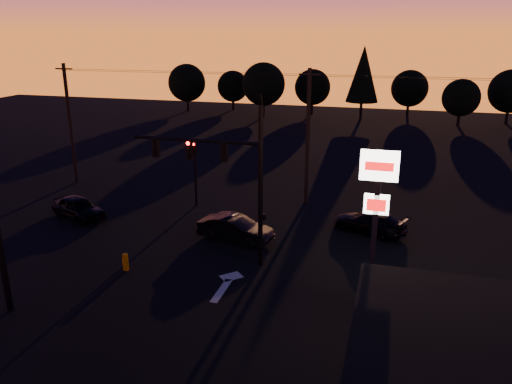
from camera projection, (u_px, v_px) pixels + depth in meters
The scene contains 21 objects.
ground at pixel (203, 300), 21.82m from camera, with size 120.00×120.00×0.00m, color black.
lane_arrow at pixel (226, 284), 23.22m from camera, with size 1.20×3.10×0.01m.
traffic_signal_mast at pixel (228, 168), 23.98m from camera, with size 6.79×0.52×8.58m.
secondary_signal at pixel (195, 164), 32.74m from camera, with size 0.30×0.31×4.35m.
pylon_sign at pixel (377, 197), 19.88m from camera, with size 1.50×0.28×6.80m.
utility_pole_0 at pixel (70, 124), 37.34m from camera, with size 1.40×0.26×9.00m.
utility_pole_1 at pixel (308, 137), 32.72m from camera, with size 1.40×0.26×9.00m.
power_wires at pixel (310, 75), 31.49m from camera, with size 36.00×1.22×0.07m.
bollard at pixel (126, 262), 24.43m from camera, with size 0.29×0.29×0.86m, color orange.
tree_0 at pixel (187, 83), 72.02m from camera, with size 5.36×5.36×6.74m.
tree_1 at pixel (233, 86), 73.42m from camera, with size 4.54×4.54×5.71m.
tree_2 at pixel (264, 84), 67.01m from camera, with size 5.77×5.78×7.26m.
tree_3 at pixel (313, 87), 69.33m from camera, with size 4.95×4.95×6.22m.
tree_4 at pixel (363, 74), 64.11m from camera, with size 4.18×4.18×9.50m.
tree_5 at pixel (410, 88), 67.82m from camera, with size 4.95×4.95×6.22m.
tree_6 at pixel (461, 98), 60.88m from camera, with size 4.54×4.54×5.71m.
tree_7 at pixel (511, 91), 61.89m from camera, with size 5.36×5.36×6.74m.
car_left at pixel (78, 207), 31.20m from camera, with size 1.62×4.02×1.37m, color black.
car_mid at pixel (235, 229), 27.82m from camera, with size 1.49×4.26×1.40m, color black.
car_right at pixel (370, 222), 28.95m from camera, with size 1.75×4.31×1.25m, color black.
suv_parked at pixel (462, 345), 17.54m from camera, with size 2.24×4.86×1.35m, color black.
Camera 1 is at (7.44, -17.96, 11.23)m, focal length 35.00 mm.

